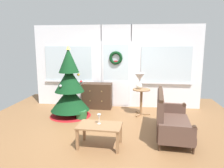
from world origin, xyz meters
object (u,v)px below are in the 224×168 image
(christmas_tree, at_px, (70,89))
(table_lamp, at_px, (140,79))
(wine_glass, at_px, (99,117))
(settee_sofa, at_px, (169,119))
(side_table, at_px, (141,97))
(gift_box, at_px, (82,115))
(dresser_cabinet, at_px, (97,96))
(coffee_table, at_px, (100,128))

(christmas_tree, bearing_deg, table_lamp, 10.62)
(table_lamp, relative_size, wine_glass, 2.26)
(wine_glass, bearing_deg, christmas_tree, 123.79)
(table_lamp, distance_m, wine_glass, 2.20)
(settee_sofa, xyz_separation_m, wine_glass, (-1.41, -0.62, 0.20))
(christmas_tree, xyz_separation_m, wine_glass, (1.11, -1.65, -0.17))
(settee_sofa, bearing_deg, christmas_tree, 157.64)
(settee_sofa, bearing_deg, side_table, 112.77)
(wine_glass, bearing_deg, table_lamp, 68.62)
(gift_box, bearing_deg, dresser_cabinet, 78.08)
(dresser_cabinet, bearing_deg, settee_sofa, -44.25)
(dresser_cabinet, bearing_deg, table_lamp, -20.17)
(christmas_tree, relative_size, settee_sofa, 1.16)
(table_lamp, xyz_separation_m, wine_glass, (-0.79, -2.01, -0.44))
(wine_glass, height_order, gift_box, wine_glass)
(dresser_cabinet, relative_size, settee_sofa, 0.54)
(dresser_cabinet, xyz_separation_m, side_table, (1.35, -0.51, 0.13))
(wine_glass, bearing_deg, gift_box, 117.07)
(side_table, distance_m, wine_glass, 2.14)
(gift_box, bearing_deg, side_table, 19.38)
(christmas_tree, bearing_deg, coffee_table, -56.70)
(dresser_cabinet, relative_size, coffee_table, 1.04)
(christmas_tree, xyz_separation_m, table_lamp, (1.89, 0.35, 0.27))
(coffee_table, relative_size, gift_box, 3.80)
(settee_sofa, height_order, gift_box, settee_sofa)
(coffee_table, bearing_deg, gift_box, 116.73)
(settee_sofa, bearing_deg, dresser_cabinet, 135.75)
(settee_sofa, height_order, side_table, settee_sofa)
(settee_sofa, bearing_deg, wine_glass, -156.41)
(table_lamp, bearing_deg, christmas_tree, -169.38)
(dresser_cabinet, height_order, coffee_table, dresser_cabinet)
(gift_box, bearing_deg, settee_sofa, -20.50)
(settee_sofa, height_order, coffee_table, settee_sofa)
(dresser_cabinet, distance_m, side_table, 1.45)
(christmas_tree, xyz_separation_m, coffee_table, (1.13, -1.72, -0.38))
(gift_box, bearing_deg, table_lamp, 21.41)
(side_table, bearing_deg, gift_box, -160.62)
(christmas_tree, bearing_deg, gift_box, -31.82)
(coffee_table, bearing_deg, wine_glass, 108.47)
(settee_sofa, xyz_separation_m, side_table, (-0.57, 1.35, 0.14))
(table_lamp, bearing_deg, side_table, -33.69)
(wine_glass, bearing_deg, coffee_table, -71.53)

